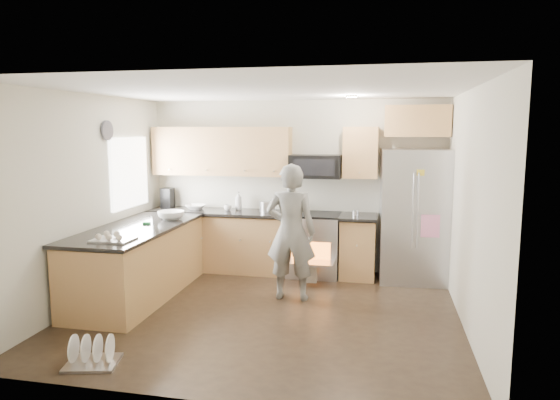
% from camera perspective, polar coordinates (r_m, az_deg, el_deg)
% --- Properties ---
extents(ground, '(4.50, 4.50, 0.00)m').
position_cam_1_polar(ground, '(6.08, -1.77, -12.76)').
color(ground, black).
rests_on(ground, ground).
extents(room_shell, '(4.54, 4.04, 2.62)m').
position_cam_1_polar(room_shell, '(5.73, -2.16, 3.18)').
color(room_shell, beige).
rests_on(room_shell, ground).
extents(back_cabinet_run, '(4.45, 0.64, 2.50)m').
position_cam_1_polar(back_cabinet_run, '(7.62, -2.99, -0.99)').
color(back_cabinet_run, '#A57F42').
rests_on(back_cabinet_run, ground).
extents(peninsula, '(0.96, 2.36, 1.04)m').
position_cam_1_polar(peninsula, '(6.77, -15.91, -6.77)').
color(peninsula, '#A57F42').
rests_on(peninsula, ground).
extents(stove_range, '(0.76, 0.97, 1.79)m').
position_cam_1_polar(stove_range, '(7.44, 3.92, -3.47)').
color(stove_range, '#B7B7BC').
rests_on(stove_range, ground).
extents(refrigerator, '(0.96, 0.77, 1.89)m').
position_cam_1_polar(refrigerator, '(7.34, 15.00, -1.75)').
color(refrigerator, '#B7B7BC').
rests_on(refrigerator, ground).
extents(person, '(0.64, 0.43, 1.74)m').
position_cam_1_polar(person, '(6.34, 1.26, -3.69)').
color(person, gray).
rests_on(person, ground).
extents(dish_rack, '(0.54, 0.47, 0.29)m').
position_cam_1_polar(dish_rack, '(5.15, -20.66, -16.39)').
color(dish_rack, '#B7B7BC').
rests_on(dish_rack, ground).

